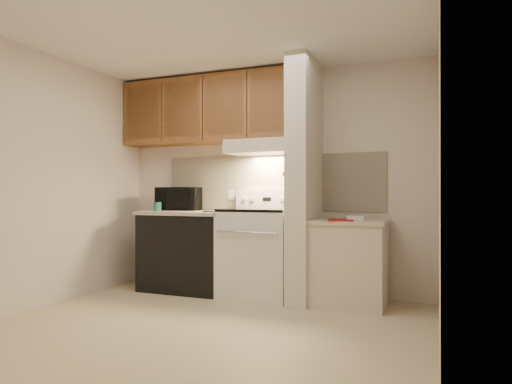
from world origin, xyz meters
The scene contains 50 objects.
floor centered at (0.00, 0.00, 0.00)m, with size 3.60×3.60×0.00m, color #C7B68B.
ceiling centered at (0.00, 0.00, 2.50)m, with size 3.60×3.60×0.00m, color white.
wall_back centered at (0.00, 1.50, 1.25)m, with size 3.60×0.02×2.50m, color beige.
wall_left centered at (-1.80, 0.00, 1.25)m, with size 0.02×3.00×2.50m, color beige.
wall_right centered at (1.80, 0.00, 1.25)m, with size 0.02×3.00×2.50m, color beige.
backsplash centered at (0.00, 1.49, 1.24)m, with size 2.60×0.02×0.63m, color #FFF5CE.
range_body centered at (0.00, 1.16, 0.46)m, with size 0.76×0.65×0.92m, color silver.
oven_window centered at (0.00, 0.84, 0.50)m, with size 0.50×0.01×0.30m, color black.
oven_handle centered at (0.00, 0.80, 0.72)m, with size 0.02×0.02×0.65m, color silver.
cooktop centered at (0.00, 1.16, 0.94)m, with size 0.74×0.64×0.03m, color black.
range_backguard centered at (0.00, 1.44, 1.05)m, with size 0.76×0.08×0.20m, color silver.
range_display centered at (0.00, 1.40, 1.05)m, with size 0.10×0.01×0.04m, color black.
range_knob_left_outer centered at (-0.28, 1.40, 1.05)m, with size 0.05×0.05×0.02m, color silver.
range_knob_left_inner centered at (-0.18, 1.40, 1.05)m, with size 0.05×0.05×0.02m, color silver.
range_knob_right_inner centered at (0.18, 1.40, 1.05)m, with size 0.05×0.05×0.02m, color silver.
range_knob_right_outer centered at (0.28, 1.40, 1.05)m, with size 0.05×0.05×0.02m, color silver.
dishwasher_front centered at (-0.88, 1.17, 0.43)m, with size 1.00×0.63×0.87m, color black.
left_countertop centered at (-0.88, 1.17, 0.89)m, with size 1.04×0.67×0.04m, color #C3B39C.
spoon_rest centered at (-0.48, 0.97, 0.92)m, with size 0.20×0.06×0.01m, color black.
teal_jar centered at (-1.23, 1.07, 0.96)m, with size 0.09×0.09×0.10m, color #226657.
outlet centered at (-0.48, 1.48, 1.10)m, with size 0.08×0.01×0.12m, color beige.
microwave centered at (-1.08, 1.31, 1.05)m, with size 0.50×0.34×0.28m, color black.
partition_pillar centered at (0.51, 1.15, 1.25)m, with size 0.22×0.70×2.50m, color beige.
pillar_trim centered at (0.39, 1.15, 1.30)m, with size 0.01×0.70×0.04m, color brown.
knife_strip centered at (0.39, 1.10, 1.32)m, with size 0.02×0.42×0.04m, color black.
knife_blade_a centered at (0.38, 0.93, 1.22)m, with size 0.01×0.04×0.16m, color silver.
knife_handle_a centered at (0.38, 0.94, 1.37)m, with size 0.02×0.02×0.10m, color black.
knife_blade_b centered at (0.38, 1.02, 1.21)m, with size 0.01×0.04×0.18m, color silver.
knife_handle_b centered at (0.38, 1.02, 1.37)m, with size 0.02×0.02×0.10m, color black.
knife_blade_c centered at (0.38, 1.09, 1.20)m, with size 0.01×0.04×0.20m, color silver.
knife_handle_c centered at (0.38, 1.09, 1.37)m, with size 0.02×0.02×0.10m, color black.
knife_blade_d centered at (0.38, 1.19, 1.22)m, with size 0.01×0.04×0.16m, color silver.
knife_handle_d centered at (0.38, 1.19, 1.37)m, with size 0.02×0.02×0.10m, color black.
knife_blade_e centered at (0.38, 1.25, 1.21)m, with size 0.01×0.04×0.18m, color silver.
knife_handle_e centered at (0.38, 1.26, 1.37)m, with size 0.02×0.02×0.10m, color black.
oven_mitt centered at (0.38, 1.32, 1.16)m, with size 0.03×0.09×0.22m, color slate.
right_cab_base centered at (0.97, 1.15, 0.40)m, with size 0.70×0.60×0.81m, color beige.
right_countertop centered at (0.97, 1.15, 0.83)m, with size 0.74×0.64×0.04m, color #C3B39C.
red_folder centered at (0.91, 1.00, 0.86)m, with size 0.24×0.33×0.01m, color maroon.
white_box centered at (1.05, 1.05, 0.87)m, with size 0.16×0.11×0.04m, color white.
range_hood centered at (0.00, 1.28, 1.62)m, with size 0.78×0.44×0.15m, color beige.
hood_lip centered at (0.00, 1.07, 1.58)m, with size 0.78×0.04×0.06m, color beige.
upper_cabinets centered at (-0.69, 1.32, 2.08)m, with size 2.18×0.33×0.77m, color brown.
cab_door_a centered at (-1.51, 1.17, 2.08)m, with size 0.46×0.01×0.63m, color brown.
cab_gap_a centered at (-1.23, 1.16, 2.08)m, with size 0.01×0.01×0.73m, color black.
cab_door_b centered at (-0.96, 1.17, 2.08)m, with size 0.46×0.01×0.63m, color brown.
cab_gap_b centered at (-0.69, 1.16, 2.08)m, with size 0.01×0.01×0.73m, color black.
cab_door_c centered at (-0.42, 1.17, 2.08)m, with size 0.46×0.01×0.63m, color brown.
cab_gap_c centered at (-0.14, 1.16, 2.08)m, with size 0.01×0.01×0.73m, color black.
cab_door_d centered at (0.13, 1.17, 2.08)m, with size 0.46×0.01×0.63m, color brown.
Camera 1 is at (1.79, -3.41, 1.11)m, focal length 32.00 mm.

